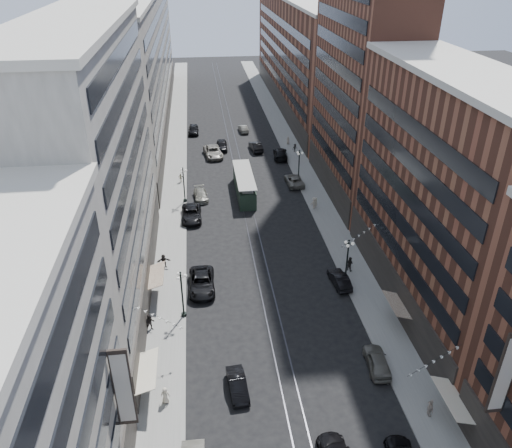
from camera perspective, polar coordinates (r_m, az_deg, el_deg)
name	(u,v)px	position (r m, az deg, el deg)	size (l,w,h in m)	color
ground	(242,185)	(81.16, -1.56, 4.42)	(220.00, 220.00, 0.00)	black
sidewalk_west	(175,165)	(90.16, -9.20, 6.69)	(4.00, 180.00, 0.15)	gray
sidewalk_east	(297,159)	(91.75, 4.74, 7.38)	(4.00, 180.00, 0.15)	gray
rail_west	(233,163)	(90.26, -2.62, 7.03)	(0.12, 180.00, 0.02)	#2D2D33
rail_east	(241,162)	(90.37, -1.73, 7.07)	(0.12, 180.00, 0.02)	#2D2D33
building_west_mid	(94,178)	(51.59, -17.98, 5.02)	(8.00, 36.00, 28.00)	#ACA598
building_west_far	(144,61)	(111.94, -12.66, 17.68)	(8.00, 90.00, 26.00)	#ACA598
building_east_mid	(444,200)	(52.47, 20.65, 2.53)	(8.00, 30.00, 24.00)	brown
building_east_tower	(365,53)	(74.50, 12.38, 18.53)	(8.00, 26.00, 42.00)	brown
building_east_far	(296,55)	(122.78, 4.59, 18.73)	(8.00, 72.00, 24.00)	brown
lamppost_sw_far	(182,293)	(51.68, -8.45, -7.76)	(1.03, 1.14, 5.52)	black
lamppost_sw_mid	(184,184)	(75.11, -8.25, 4.60)	(1.03, 1.14, 5.52)	black
lamppost_se_far	(347,259)	(57.11, 10.38, -4.01)	(1.03, 1.14, 5.52)	black
lamppost_se_mid	(299,165)	(81.20, 4.93, 6.72)	(1.03, 1.14, 5.52)	black
streetcar	(244,185)	(77.66, -1.35, 4.49)	(2.68, 12.09, 3.34)	#1F3124
car_2	(202,283)	(56.69, -6.21, -6.67)	(2.85, 6.18, 1.72)	black
car_4	(377,361)	(48.41, 13.69, -14.99)	(1.85, 4.60, 1.57)	#626157
car_5	(238,385)	(45.28, -2.12, -17.91)	(1.49, 4.27, 1.41)	black
pedestrian_1	(165,395)	(44.82, -10.33, -18.69)	(0.78, 0.43, 1.60)	beige
pedestrian_2	(150,322)	(51.73, -12.03, -10.93)	(0.92, 0.50, 1.89)	black
pedestrian_4	(430,408)	(45.49, 19.29, -19.21)	(1.01, 0.46, 1.73)	#B8A998
car_7	(191,214)	(71.11, -7.39, 1.16)	(2.75, 5.97, 1.66)	black
car_8	(201,195)	(76.83, -6.33, 3.33)	(1.93, 4.75, 1.38)	slate
car_9	(193,129)	(105.75, -7.16, 10.67)	(2.06, 5.13, 1.75)	black
car_10	(340,279)	(57.86, 9.53, -6.26)	(1.56, 4.48, 1.48)	black
car_11	(294,180)	(81.38, 4.39, 5.01)	(2.52, 5.47, 1.52)	slate
car_12	(280,153)	(92.16, 2.80, 8.07)	(2.41, 5.93, 1.72)	black
car_13	(222,145)	(96.35, -3.93, 8.98)	(2.02, 5.03, 1.71)	black
car_14	(243,129)	(106.01, -1.46, 10.84)	(1.48, 4.25, 1.40)	slate
pedestrian_5	(164,261)	(60.72, -10.51, -4.17)	(1.62, 0.46, 1.74)	black
pedestrian_6	(181,178)	(82.68, -8.60, 5.26)	(0.89, 0.40, 1.51)	beige
pedestrian_7	(350,264)	(60.20, 10.64, -4.47)	(0.87, 0.48, 1.80)	black
pedestrian_8	(316,202)	(74.10, 6.84, 2.48)	(0.56, 0.37, 1.54)	beige
pedestrian_9	(295,148)	(94.80, 4.47, 8.67)	(1.02, 0.42, 1.58)	black
car_extra_0	(256,146)	(95.48, -0.02, 8.85)	(1.80, 5.16, 1.70)	black
car_extra_1	(213,152)	(93.03, -4.92, 8.22)	(2.96, 6.42, 1.78)	gray
pedestrian_extra_0	(288,140)	(98.75, 3.69, 9.53)	(0.75, 0.41, 1.53)	#9E9283
pedestrian_extra_1	(314,203)	(73.74, 6.63, 2.42)	(1.09, 0.45, 1.69)	#C0B59F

